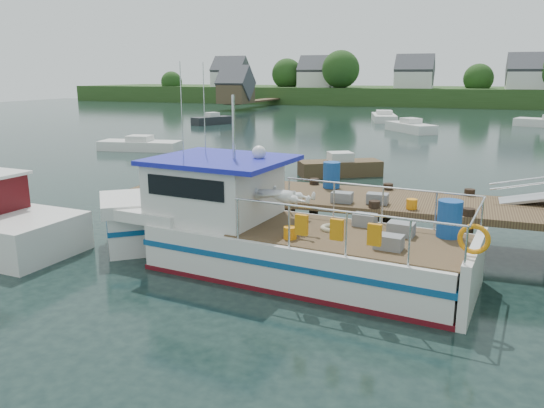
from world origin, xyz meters
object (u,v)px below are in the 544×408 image
(moored_rowboat, at_px, (340,167))
(moored_a, at_px, (140,145))
(moored_e, at_px, (212,120))
(moored_b, at_px, (410,127))
(lobster_boat, at_px, (260,231))
(moored_d, at_px, (384,117))

(moored_rowboat, distance_m, moored_a, 15.69)
(moored_e, bearing_deg, moored_rowboat, -34.61)
(moored_rowboat, bearing_deg, moored_e, 127.68)
(moored_a, distance_m, moored_b, 24.61)
(lobster_boat, bearing_deg, moored_d, 101.42)
(lobster_boat, distance_m, moored_rowboat, 13.81)
(moored_rowboat, relative_size, moored_d, 0.59)
(lobster_boat, height_order, moored_d, lobster_boat)
(moored_a, bearing_deg, lobster_boat, -38.29)
(moored_b, bearing_deg, lobster_boat, -73.16)
(lobster_boat, bearing_deg, moored_rowboat, 100.89)
(lobster_boat, xyz_separation_m, moored_e, (-20.37, 37.72, -0.52))
(lobster_boat, relative_size, moored_a, 1.95)
(moored_rowboat, xyz_separation_m, moored_b, (1.04, 23.08, 0.02))
(moored_rowboat, height_order, moored_b, moored_b)
(moored_a, height_order, moored_b, moored_b)
(moored_b, bearing_deg, moored_e, -165.66)
(moored_rowboat, distance_m, moored_d, 34.37)
(moored_b, height_order, moored_d, moored_b)
(moored_d, distance_m, moored_e, 19.24)
(moored_a, xyz_separation_m, moored_d, (11.99, 29.78, 0.06))
(moored_rowboat, xyz_separation_m, moored_a, (-15.04, 4.45, -0.07))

